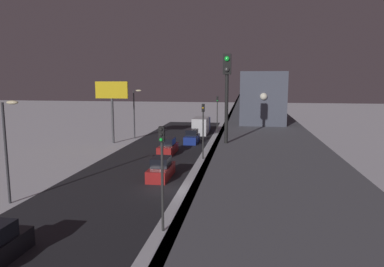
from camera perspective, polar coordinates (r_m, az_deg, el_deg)
name	(u,v)px	position (r m, az deg, el deg)	size (l,w,h in m)	color
ground_plane	(171,190)	(29.95, -3.38, -9.05)	(240.00, 240.00, 0.00)	white
avenue_asphalt	(115,187)	(31.30, -12.27, -8.44)	(11.00, 95.84, 0.01)	#28282D
elevated_railway	(258,128)	(28.16, 10.58, 0.93)	(5.00, 95.84, 6.21)	slate
subway_train	(253,87)	(59.13, 9.79, 7.41)	(2.94, 74.07, 3.40)	#4C5160
rail_signal	(227,83)	(15.96, 5.64, 8.10)	(0.36, 0.41, 4.00)	black
sedan_red	(168,147)	(44.14, -3.93, -2.24)	(1.80, 4.61, 1.97)	#A51E1E
sedan_blue	(192,137)	(51.70, -0.01, -0.62)	(1.80, 4.52, 1.97)	navy
sedan_red_2	(161,170)	(33.34, -5.01, -5.81)	(1.80, 4.65, 1.97)	#A51E1E
box_truck	(201,125)	(61.00, 1.53, 1.30)	(2.40, 7.40, 2.80)	navy
traffic_light_near	(162,164)	(20.98, -4.85, -4.84)	(0.32, 0.44, 6.40)	#2D2D2D
traffic_light_mid	(203,123)	(40.58, 1.80, 1.69)	(0.32, 0.44, 6.40)	#2D2D2D
traffic_light_far	(217,109)	(60.56, 4.10, 3.94)	(0.32, 0.44, 6.40)	#2D2D2D
commercial_billboard	(112,96)	(52.14, -12.80, 5.91)	(4.80, 0.36, 8.90)	#4C4C51
street_lamp_near	(8,140)	(28.83, -27.56, -0.87)	(1.35, 0.44, 7.65)	#38383D
street_lamp_far	(135,108)	(55.73, -9.12, 4.09)	(1.35, 0.44, 7.65)	#38383D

